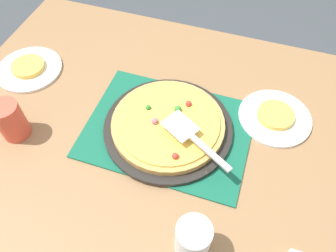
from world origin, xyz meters
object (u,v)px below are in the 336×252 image
pizza_server (192,137)px  plate_far_right (29,69)px  plate_near_left (275,118)px  served_slice_left (276,115)px  cup_corner (193,240)px  cup_near (10,120)px  pizza_pan (168,127)px  pizza (168,123)px  served_slice_right (28,66)px

pizza_server → plate_far_right: bearing=167.3°
plate_near_left → served_slice_left: 0.01m
cup_corner → cup_near: bearing=164.6°
served_slice_left → cup_corner: bearing=-106.7°
plate_near_left → cup_near: size_ratio=1.83×
cup_corner → pizza_server: cup_corner is taller
plate_far_right → served_slice_left: bearing=3.6°
pizza_pan → plate_far_right: (-0.53, 0.09, -0.01)m
pizza → cup_near: size_ratio=2.75×
pizza_pan → plate_near_left: (0.30, 0.14, -0.01)m
plate_near_left → served_slice_left: size_ratio=2.00×
pizza → plate_near_left: bearing=25.8°
pizza_pan → served_slice_left: size_ratio=3.45×
plate_near_left → served_slice_left: bearing=0.0°
served_slice_left → cup_corner: size_ratio=0.92×
plate_far_right → served_slice_left: served_slice_left is taller
cup_near → pizza_server: cup_near is taller
plate_near_left → plate_far_right: (-0.83, -0.05, 0.00)m
pizza → served_slice_left: bearing=25.8°
pizza → plate_far_right: (-0.53, 0.09, -0.03)m
pizza_pan → pizza_server: size_ratio=1.72×
pizza_pan → plate_far_right: pizza_pan is taller
served_slice_right → pizza_server: size_ratio=0.50×
served_slice_right → pizza_server: bearing=-12.7°
plate_near_left → served_slice_right: 0.83m
served_slice_left → cup_corner: cup_corner is taller
pizza_pan → served_slice_left: bearing=25.8°
pizza → pizza_server: 0.10m
plate_near_left → pizza_pan: bearing=-154.2°
cup_corner → plate_far_right: bearing=150.0°
plate_near_left → pizza_server: 0.29m
served_slice_left → pizza_server: bearing=-137.7°
plate_near_left → cup_near: 0.77m
pizza_pan → cup_near: cup_near is taller
pizza_server → served_slice_left: bearing=42.3°
served_slice_left → pizza: bearing=-154.2°
pizza_pan → served_slice_right: bearing=170.3°
pizza_server → plate_near_left: bearing=42.3°
cup_near → cup_corner: 0.60m
plate_far_right → served_slice_left: size_ratio=2.00×
plate_near_left → cup_corner: size_ratio=1.83×
plate_near_left → served_slice_right: served_slice_right is taller
pizza_server → pizza: bearing=149.8°
pizza → pizza_pan: bearing=-138.7°
pizza → plate_far_right: 0.54m
plate_far_right → served_slice_right: served_slice_right is taller
pizza_pan → pizza: 0.02m
pizza_pan → cup_near: bearing=-160.5°
pizza_server → served_slice_right: bearing=167.3°
pizza → served_slice_right: bearing=170.4°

